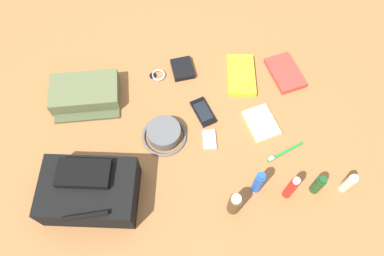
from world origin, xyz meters
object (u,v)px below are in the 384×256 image
object	(u,v)px
deodorant_spray	(258,182)
backpack	(90,191)
cologne_bottle	(235,204)
toiletry_pouch	(85,93)
bucket_hat	(164,135)
paperback_novel	(285,73)
toothbrush	(283,153)
shampoo_bottle	(318,185)
media_player	(209,139)
travel_guidebook	(241,75)
wristwatch	(158,75)
notepad	(261,123)
lotion_bottle	(348,183)
sunscreen_spray	(291,188)
cell_phone	(203,112)
wallet	(183,69)

from	to	relation	value
deodorant_spray	backpack	bearing A→B (deg)	-6.09
deodorant_spray	cologne_bottle	xyz separation A→B (m)	(0.10, 0.06, -0.01)
toiletry_pouch	bucket_hat	bearing A→B (deg)	141.82
paperback_novel	toothbrush	xyz separation A→B (m)	(0.11, 0.37, -0.00)
toiletry_pouch	shampoo_bottle	size ratio (longest dim) A/B	2.48
deodorant_spray	cologne_bottle	world-z (taller)	deodorant_spray
media_player	backpack	bearing A→B (deg)	19.10
paperback_novel	media_player	size ratio (longest dim) A/B	2.32
paperback_novel	cologne_bottle	bearing A→B (deg)	57.53
travel_guidebook	wristwatch	bearing A→B (deg)	-9.80
deodorant_spray	paperback_novel	bearing A→B (deg)	-117.07
cologne_bottle	notepad	xyz separation A→B (m)	(-0.19, -0.33, -0.05)
lotion_bottle	sunscreen_spray	xyz separation A→B (m)	(0.22, -0.01, 0.02)
bucket_hat	wristwatch	xyz separation A→B (m)	(-0.01, -0.30, -0.02)
bucket_hat	cell_phone	bearing A→B (deg)	-153.07
cologne_bottle	shampoo_bottle	bearing A→B (deg)	-175.93
travel_guidebook	cell_phone	bearing A→B (deg)	38.14
deodorant_spray	wristwatch	world-z (taller)	deodorant_spray
cell_phone	wallet	world-z (taller)	wallet
bucket_hat	deodorant_spray	size ratio (longest dim) A/B	1.24
bucket_hat	notepad	distance (m)	0.40
cologne_bottle	bucket_hat	bearing A→B (deg)	-57.08
toiletry_pouch	sunscreen_spray	world-z (taller)	sunscreen_spray
sunscreen_spray	notepad	distance (m)	0.31
cell_phone	media_player	xyz separation A→B (m)	(-0.00, 0.13, -0.00)
cell_phone	toiletry_pouch	bearing A→B (deg)	-17.55
deodorant_spray	cell_phone	world-z (taller)	deodorant_spray
notepad	backpack	bearing A→B (deg)	4.00
sunscreen_spray	deodorant_spray	distance (m)	0.12
wristwatch	sunscreen_spray	bearing A→B (deg)	124.08
media_player	wallet	bearing A→B (deg)	-81.03
toiletry_pouch	travel_guidebook	distance (m)	0.67
shampoo_bottle	media_player	bearing A→B (deg)	-36.99
sunscreen_spray	cologne_bottle	distance (m)	0.21
backpack	cell_phone	world-z (taller)	backpack
cologne_bottle	toothbrush	world-z (taller)	cologne_bottle
toothbrush	notepad	bearing A→B (deg)	-69.72
lotion_bottle	travel_guidebook	world-z (taller)	lotion_bottle
shampoo_bottle	deodorant_spray	size ratio (longest dim) A/B	0.80
media_player	cologne_bottle	bearing A→B (deg)	97.10
cell_phone	media_player	bearing A→B (deg)	91.36
deodorant_spray	media_player	distance (m)	0.27
travel_guidebook	media_player	size ratio (longest dim) A/B	2.50
notepad	wristwatch	bearing A→B (deg)	-50.06
bucket_hat	lotion_bottle	xyz separation A→B (m)	(-0.64, 0.32, 0.03)
sunscreen_spray	cologne_bottle	size ratio (longest dim) A/B	1.25
cologne_bottle	wristwatch	size ratio (longest dim) A/B	1.81
cologne_bottle	cell_phone	world-z (taller)	cologne_bottle
paperback_novel	wallet	size ratio (longest dim) A/B	1.88
shampoo_bottle	wallet	distance (m)	0.74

